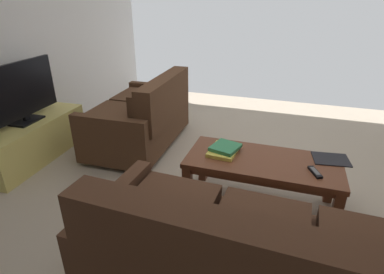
# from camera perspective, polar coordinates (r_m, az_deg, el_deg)

# --- Properties ---
(ground_plane) EXTENTS (5.04, 5.50, 0.01)m
(ground_plane) POSITION_cam_1_polar(r_m,az_deg,el_deg) (3.02, 8.04, -8.58)
(ground_plane) COLOR tan
(sofa_main) EXTENTS (1.87, 0.90, 0.86)m
(sofa_main) POSITION_cam_1_polar(r_m,az_deg,el_deg) (1.75, 11.26, -22.74)
(sofa_main) COLOR black
(sofa_main) RESTS_ON ground
(loveseat_near) EXTENTS (0.87, 1.39, 0.84)m
(loveseat_near) POSITION_cam_1_polar(r_m,az_deg,el_deg) (3.62, -9.03, 3.71)
(loveseat_near) COLOR black
(loveseat_near) RESTS_ON ground
(coffee_table) EXTENTS (1.22, 0.56, 0.44)m
(coffee_table) POSITION_cam_1_polar(r_m,az_deg,el_deg) (2.58, 12.86, -5.38)
(coffee_table) COLOR brown
(coffee_table) RESTS_ON ground
(tv_stand) EXTENTS (0.53, 1.31, 0.43)m
(tv_stand) POSITION_cam_1_polar(r_m,az_deg,el_deg) (3.75, -27.54, -0.53)
(tv_stand) COLOR #D8C666
(tv_stand) RESTS_ON ground
(flat_tv) EXTENTS (0.22, 0.96, 0.62)m
(flat_tv) POSITION_cam_1_polar(r_m,az_deg,el_deg) (3.58, -29.23, 7.25)
(flat_tv) COLOR black
(flat_tv) RESTS_ON tv_stand
(book_stack) EXTENTS (0.26, 0.31, 0.06)m
(book_stack) POSITION_cam_1_polar(r_m,az_deg,el_deg) (2.60, 6.01, -2.24)
(book_stack) COLOR #E0CC4C
(book_stack) RESTS_ON coffee_table
(tv_remote) EXTENTS (0.10, 0.16, 0.02)m
(tv_remote) POSITION_cam_1_polar(r_m,az_deg,el_deg) (2.47, 21.80, -6.05)
(tv_remote) COLOR black
(tv_remote) RESTS_ON coffee_table
(loose_magazine) EXTENTS (0.30, 0.25, 0.01)m
(loose_magazine) POSITION_cam_1_polar(r_m,az_deg,el_deg) (2.72, 24.31, -3.75)
(loose_magazine) COLOR black
(loose_magazine) RESTS_ON coffee_table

